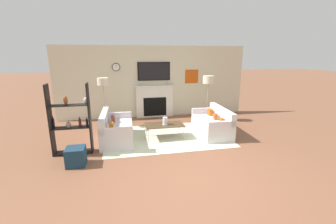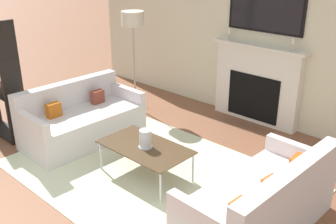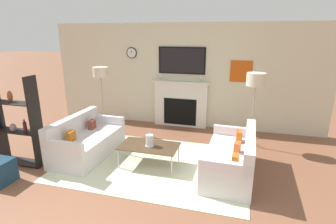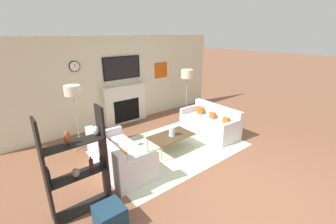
{
  "view_description": "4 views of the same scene",
  "coord_description": "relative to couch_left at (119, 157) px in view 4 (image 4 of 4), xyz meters",
  "views": [
    {
      "loc": [
        -1.25,
        -3.86,
        2.36
      ],
      "look_at": [
        0.08,
        2.45,
        0.72
      ],
      "focal_mm": 24.0,
      "sensor_mm": 36.0,
      "label": 1
    },
    {
      "loc": [
        2.94,
        -0.61,
        2.57
      ],
      "look_at": [
        -0.08,
        2.65,
        0.72
      ],
      "focal_mm": 42.0,
      "sensor_mm": 36.0,
      "label": 2
    },
    {
      "loc": [
        1.49,
        -2.04,
        2.42
      ],
      "look_at": [
        0.13,
        2.86,
        0.9
      ],
      "focal_mm": 28.0,
      "sensor_mm": 36.0,
      "label": 3
    },
    {
      "loc": [
        -3.27,
        -1.56,
        2.79
      ],
      "look_at": [
        0.17,
        2.66,
        0.84
      ],
      "focal_mm": 24.0,
      "sensor_mm": 36.0,
      "label": 4
    }
  ],
  "objects": [
    {
      "name": "couch_left",
      "position": [
        0.0,
        0.0,
        0.0
      ],
      "size": [
        0.88,
        1.68,
        0.81
      ],
      "color": "silver",
      "rests_on": "ground_plane"
    },
    {
      "name": "floor_lamp_left",
      "position": [
        -0.35,
        1.37,
        1.21
      ],
      "size": [
        0.37,
        0.37,
        1.65
      ],
      "color": "#9E998E",
      "rests_on": "ground_plane"
    },
    {
      "name": "floor_lamp_right",
      "position": [
        3.27,
        1.37,
        1.2
      ],
      "size": [
        0.4,
        0.4,
        1.65
      ],
      "color": "#9E998E",
      "rests_on": "ground_plane"
    },
    {
      "name": "ground_plane",
      "position": [
        1.46,
        -2.31,
        -0.29
      ],
      "size": [
        60.0,
        60.0,
        0.0
      ],
      "primitive_type": "plane",
      "color": "brown"
    },
    {
      "name": "shelf_unit",
      "position": [
        -1.0,
        -0.65,
        0.55
      ],
      "size": [
        0.93,
        0.28,
        1.72
      ],
      "color": "black",
      "rests_on": "ground_plane"
    },
    {
      "name": "hurricane_candle",
      "position": [
        1.4,
        -0.08,
        0.21
      ],
      "size": [
        0.17,
        0.17,
        0.22
      ],
      "color": "silver",
      "rests_on": "coffee_table"
    },
    {
      "name": "area_rug",
      "position": [
        1.46,
        -0.0,
        -0.28
      ],
      "size": [
        3.52,
        2.39,
        0.01
      ],
      "color": "beige",
      "rests_on": "ground_plane"
    },
    {
      "name": "coffee_table",
      "position": [
        1.39,
        -0.07,
        0.09
      ],
      "size": [
        1.11,
        0.63,
        0.4
      ],
      "color": "#4C3823",
      "rests_on": "ground_plane"
    },
    {
      "name": "fireplace_wall",
      "position": [
        1.46,
        2.38,
        0.95
      ],
      "size": [
        7.28,
        0.28,
        2.7
      ],
      "color": "beige",
      "rests_on": "ground_plane"
    },
    {
      "name": "ottoman",
      "position": [
        -0.84,
        -1.33,
        -0.09
      ],
      "size": [
        0.4,
        0.4,
        0.41
      ],
      "color": "#1A364A",
      "rests_on": "ground_plane"
    },
    {
      "name": "couch_right",
      "position": [
        2.91,
        -0.0,
        0.0
      ],
      "size": [
        0.87,
        1.72,
        0.8
      ],
      "color": "silver",
      "rests_on": "ground_plane"
    }
  ]
}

